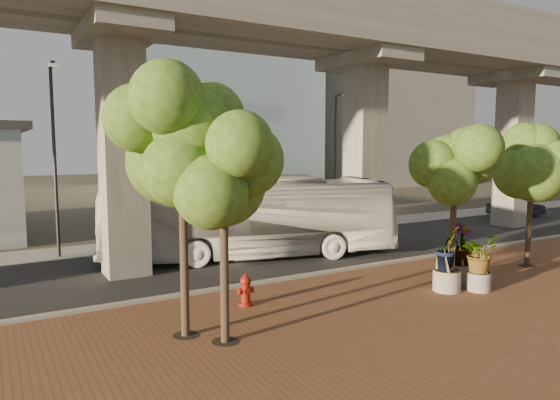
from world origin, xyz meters
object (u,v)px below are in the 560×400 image
planter_front (480,256)px  parked_car (516,208)px  transit_bus (251,218)px  fire_hydrant (246,290)px

planter_front → parked_car: bearing=31.1°
transit_bus → fire_hydrant: size_ratio=13.03×
fire_hydrant → planter_front: size_ratio=0.50×
parked_car → planter_front: planter_front is taller
planter_front → fire_hydrant: bearing=161.2°
parked_car → fire_hydrant: parked_car is taller
fire_hydrant → planter_front: planter_front is taller
fire_hydrant → planter_front: (7.72, -2.63, 0.73)m
transit_bus → fire_hydrant: (-3.34, -6.16, -1.29)m
transit_bus → parked_car: (22.59, 2.21, -1.16)m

